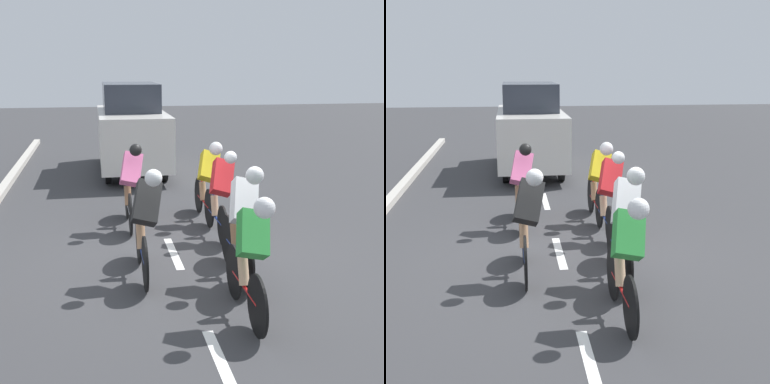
{
  "view_description": "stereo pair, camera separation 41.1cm",
  "coord_description": "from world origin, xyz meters",
  "views": [
    {
      "loc": [
        1.11,
        7.34,
        2.81
      ],
      "look_at": [
        -0.29,
        -0.3,
        0.95
      ],
      "focal_mm": 50.0,
      "sensor_mm": 36.0,
      "label": 1
    },
    {
      "loc": [
        0.7,
        7.41,
        2.81
      ],
      "look_at": [
        -0.29,
        -0.3,
        0.95
      ],
      "focal_mm": 50.0,
      "sensor_mm": 36.0,
      "label": 2
    }
  ],
  "objects": [
    {
      "name": "cyclist_black",
      "position": [
        0.5,
        0.57,
        0.8
      ],
      "size": [
        0.46,
        1.71,
        1.53
      ],
      "color": "black",
      "rests_on": "ground"
    },
    {
      "name": "lane_stripe_near",
      "position": [
        0.0,
        2.9,
        0.0
      ],
      "size": [
        0.12,
        1.4,
        0.01
      ],
      "primitive_type": "cube",
      "color": "white",
      "rests_on": "ground"
    },
    {
      "name": "cyclist_yellow",
      "position": [
        -0.88,
        -1.95,
        0.8
      ],
      "size": [
        0.46,
        1.65,
        1.49
      ],
      "color": "black",
      "rests_on": "ground"
    },
    {
      "name": "lane_stripe_far",
      "position": [
        0.0,
        -3.5,
        0.0
      ],
      "size": [
        0.12,
        1.4,
        0.01
      ],
      "primitive_type": "cube",
      "color": "white",
      "rests_on": "ground"
    },
    {
      "name": "ground_plane",
      "position": [
        0.0,
        0.0,
        0.0
      ],
      "size": [
        60.0,
        60.0,
        0.0
      ],
      "primitive_type": "plane",
      "color": "#38383A"
    },
    {
      "name": "cyclist_green",
      "position": [
        -0.53,
        1.97,
        0.78
      ],
      "size": [
        0.42,
        1.65,
        1.47
      ],
      "color": "black",
      "rests_on": "ground"
    },
    {
      "name": "cyclist_white",
      "position": [
        -0.76,
        0.79,
        0.83
      ],
      "size": [
        0.45,
        1.67,
        1.57
      ],
      "color": "black",
      "rests_on": "ground"
    },
    {
      "name": "lane_stripe_mid",
      "position": [
        0.0,
        -0.3,
        0.0
      ],
      "size": [
        0.12,
        1.4,
        0.01
      ],
      "primitive_type": "cube",
      "color": "white",
      "rests_on": "ground"
    },
    {
      "name": "cyclist_pink",
      "position": [
        0.53,
        -1.78,
        0.78
      ],
      "size": [
        0.44,
        1.74,
        1.52
      ],
      "color": "black",
      "rests_on": "ground"
    },
    {
      "name": "support_car",
      "position": [
        0.15,
        -6.91,
        1.15
      ],
      "size": [
        1.7,
        4.46,
        2.33
      ],
      "color": "black",
      "rests_on": "ground"
    },
    {
      "name": "cyclist_red",
      "position": [
        -0.88,
        -0.96,
        0.78
      ],
      "size": [
        0.47,
        1.65,
        1.49
      ],
      "color": "black",
      "rests_on": "ground"
    }
  ]
}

